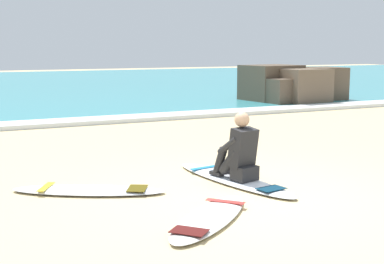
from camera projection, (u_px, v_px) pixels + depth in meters
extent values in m
plane|color=#CCB584|center=(253.00, 196.00, 6.91)|extent=(80.00, 80.00, 0.00)
cube|color=teal|center=(18.00, 86.00, 25.80)|extent=(80.00, 28.00, 0.10)
cube|color=white|center=(95.00, 120.00, 13.60)|extent=(80.00, 0.90, 0.11)
ellipsoid|color=silver|center=(233.00, 179.00, 7.66)|extent=(0.92, 2.54, 0.07)
cube|color=#1E7FB7|center=(204.00, 168.00, 8.22)|extent=(0.49, 0.18, 0.01)
cube|color=#0A2C40|center=(271.00, 188.00, 7.01)|extent=(0.40, 0.30, 0.01)
cube|color=#232326|center=(245.00, 173.00, 7.43)|extent=(0.37, 0.32, 0.20)
cylinder|color=#232326|center=(230.00, 161.00, 7.49)|extent=(0.23, 0.43, 0.43)
cylinder|color=#232326|center=(220.00, 161.00, 7.65)|extent=(0.17, 0.28, 0.42)
cube|color=#232326|center=(217.00, 173.00, 7.73)|extent=(0.14, 0.24, 0.05)
cylinder|color=#232326|center=(241.00, 159.00, 7.61)|extent=(0.23, 0.43, 0.43)
cylinder|color=#232326|center=(232.00, 159.00, 7.79)|extent=(0.17, 0.28, 0.42)
cube|color=#232326|center=(229.00, 171.00, 7.88)|extent=(0.14, 0.24, 0.05)
cube|color=#232326|center=(243.00, 148.00, 7.41)|extent=(0.39, 0.36, 0.57)
sphere|color=tan|center=(242.00, 120.00, 7.37)|extent=(0.21, 0.21, 0.21)
cylinder|color=#232326|center=(228.00, 145.00, 7.44)|extent=(0.17, 0.41, 0.31)
cylinder|color=#232326|center=(243.00, 143.00, 7.61)|extent=(0.17, 0.41, 0.31)
ellipsoid|color=silver|center=(88.00, 190.00, 7.07)|extent=(2.03, 1.44, 0.07)
cube|color=gold|center=(46.00, 187.00, 7.10)|extent=(0.32, 0.47, 0.01)
cube|color=#4C400C|center=(137.00, 188.00, 7.02)|extent=(0.39, 0.43, 0.01)
ellipsoid|color=white|center=(210.00, 217.00, 5.95)|extent=(1.75, 1.65, 0.07)
cube|color=red|center=(225.00, 201.00, 6.43)|extent=(0.40, 0.42, 0.01)
cube|color=#4A1311|center=(189.00, 231.00, 5.40)|extent=(0.42, 0.43, 0.01)
cube|color=brown|center=(298.00, 86.00, 17.96)|extent=(1.62, 1.87, 1.19)
cube|color=brown|center=(322.00, 85.00, 18.69)|extent=(1.38, 1.44, 1.20)
cube|color=brown|center=(285.00, 92.00, 17.42)|extent=(1.25, 0.94, 0.89)
cube|color=brown|center=(271.00, 84.00, 18.40)|extent=(1.97, 1.70, 1.29)
cube|color=brown|center=(295.00, 89.00, 18.57)|extent=(1.38, 1.70, 0.93)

